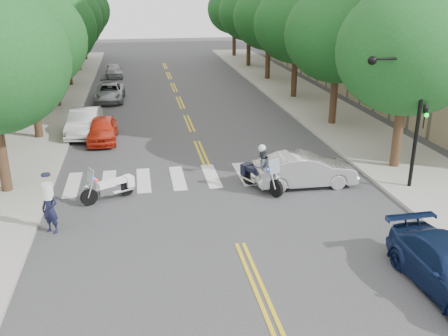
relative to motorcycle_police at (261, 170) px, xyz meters
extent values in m
plane|color=#38383A|center=(-1.84, -4.55, -0.91)|extent=(140.00, 140.00, 0.00)
cube|color=#9E9991|center=(-11.34, 17.45, -0.83)|extent=(5.00, 60.00, 0.15)
cube|color=#9E9991|center=(7.66, 17.45, -0.83)|extent=(5.00, 60.00, 0.15)
cylinder|color=#382316|center=(-10.64, 1.45, 0.76)|extent=(0.44, 0.44, 3.32)
cylinder|color=#382316|center=(-10.64, 9.45, 0.76)|extent=(0.44, 0.44, 3.32)
ellipsoid|color=#154B1C|center=(-10.64, 9.45, 4.66)|extent=(6.40, 6.40, 5.76)
cylinder|color=#382316|center=(-10.64, 17.45, 0.76)|extent=(0.44, 0.44, 3.32)
ellipsoid|color=#154B1C|center=(-10.64, 17.45, 4.66)|extent=(6.40, 6.40, 5.76)
cylinder|color=#382316|center=(-10.64, 25.45, 0.76)|extent=(0.44, 0.44, 3.32)
ellipsoid|color=#154B1C|center=(-10.64, 25.45, 4.66)|extent=(6.40, 6.40, 5.76)
cylinder|color=#382316|center=(-10.64, 33.45, 0.76)|extent=(0.44, 0.44, 3.32)
ellipsoid|color=#154B1C|center=(-10.64, 33.45, 4.66)|extent=(6.40, 6.40, 5.76)
cylinder|color=#382316|center=(-10.64, 41.45, 0.76)|extent=(0.44, 0.44, 3.32)
ellipsoid|color=#154B1C|center=(-10.64, 41.45, 4.66)|extent=(6.40, 6.40, 5.76)
cylinder|color=#382316|center=(6.96, 1.45, 0.76)|extent=(0.44, 0.44, 3.32)
ellipsoid|color=#154B1C|center=(6.96, 1.45, 4.66)|extent=(6.40, 6.40, 5.76)
cylinder|color=#382316|center=(6.96, 9.45, 0.76)|extent=(0.44, 0.44, 3.32)
ellipsoid|color=#154B1C|center=(6.96, 9.45, 4.66)|extent=(6.40, 6.40, 5.76)
cylinder|color=#382316|center=(6.96, 17.45, 0.76)|extent=(0.44, 0.44, 3.32)
ellipsoid|color=#154B1C|center=(6.96, 17.45, 4.66)|extent=(6.40, 6.40, 5.76)
cylinder|color=#382316|center=(6.96, 25.45, 0.76)|extent=(0.44, 0.44, 3.32)
ellipsoid|color=#154B1C|center=(6.96, 25.45, 4.66)|extent=(6.40, 6.40, 5.76)
cylinder|color=#382316|center=(6.96, 33.45, 0.76)|extent=(0.44, 0.44, 3.32)
ellipsoid|color=#154B1C|center=(6.96, 33.45, 4.66)|extent=(6.40, 6.40, 5.76)
cylinder|color=#382316|center=(6.96, 41.45, 0.76)|extent=(0.44, 0.44, 3.32)
ellipsoid|color=#154B1C|center=(6.96, 41.45, 4.66)|extent=(6.40, 6.40, 5.76)
cylinder|color=black|center=(6.36, -1.05, 2.09)|extent=(0.16, 0.16, 6.00)
cylinder|color=black|center=(5.16, -1.05, 4.69)|extent=(2.40, 0.10, 0.10)
sphere|color=black|center=(4.06, -1.05, 4.64)|extent=(0.36, 0.36, 0.36)
imported|color=black|center=(6.61, -1.05, 2.29)|extent=(0.16, 0.20, 1.00)
sphere|color=#0CCC26|center=(6.61, -1.20, 2.39)|extent=(0.18, 0.18, 0.18)
cylinder|color=black|center=(0.45, -0.89, -0.53)|extent=(0.47, 0.74, 0.75)
cylinder|color=black|center=(-0.34, 0.68, -0.53)|extent=(0.51, 0.76, 0.75)
cube|color=silver|center=(0.03, -0.05, -0.41)|extent=(0.76, 1.04, 0.35)
cube|color=black|center=(0.08, -0.15, -0.14)|extent=(0.70, 0.87, 0.24)
cube|color=black|center=(-0.20, 0.39, -0.12)|extent=(0.66, 0.74, 0.18)
cube|color=black|center=(-0.42, 0.83, -0.25)|extent=(0.58, 0.51, 0.49)
cube|color=#8C99A5|center=(0.38, -0.76, 0.41)|extent=(0.57, 0.40, 0.60)
cube|color=red|center=(0.42, -0.53, 0.21)|extent=(0.15, 0.15, 0.09)
cube|color=#0C26E5|center=(0.18, -0.65, 0.21)|extent=(0.15, 0.15, 0.09)
imported|color=#474C56|center=(0.03, -0.05, 0.16)|extent=(1.05, 0.96, 1.73)
sphere|color=silver|center=(0.03, -0.05, 0.97)|extent=(0.33, 0.33, 0.33)
cylinder|color=black|center=(-7.12, -0.40, -0.56)|extent=(0.68, 0.45, 0.69)
cylinder|color=black|center=(-5.68, 0.36, -0.56)|extent=(0.70, 0.49, 0.69)
cube|color=silver|center=(-6.36, 0.00, -0.45)|extent=(0.96, 0.72, 0.33)
cube|color=white|center=(-6.45, -0.05, -0.19)|extent=(0.80, 0.66, 0.22)
cube|color=white|center=(-5.95, 0.22, -0.17)|extent=(0.69, 0.62, 0.16)
cube|color=white|center=(-5.55, 0.43, -0.30)|extent=(0.48, 0.54, 0.46)
cube|color=#8C99A5|center=(-7.00, -0.34, 0.31)|extent=(0.38, 0.52, 0.56)
cube|color=red|center=(-6.79, -0.37, 0.13)|extent=(0.14, 0.14, 0.08)
cube|color=#0C26E5|center=(-6.91, -0.15, 0.13)|extent=(0.14, 0.14, 0.08)
imported|color=#161832|center=(-8.25, -2.55, -0.01)|extent=(0.78, 0.72, 1.80)
imported|color=silver|center=(2.01, 0.09, -0.17)|extent=(4.46, 1.58, 1.47)
imported|color=red|center=(-7.04, 8.45, -0.23)|extent=(1.66, 4.00, 1.35)
imported|color=silver|center=(-8.14, 9.95, -0.15)|extent=(1.92, 4.68, 1.51)
imported|color=#939599|center=(-7.04, 18.95, -0.27)|extent=(2.27, 4.63, 1.27)
imported|color=black|center=(-7.04, 19.95, -0.32)|extent=(1.90, 4.12, 1.17)
imported|color=#A2A3A8|center=(-7.04, 29.45, -0.28)|extent=(1.82, 3.79, 1.25)
camera|label=1|loc=(-4.99, -19.31, 7.41)|focal=40.00mm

